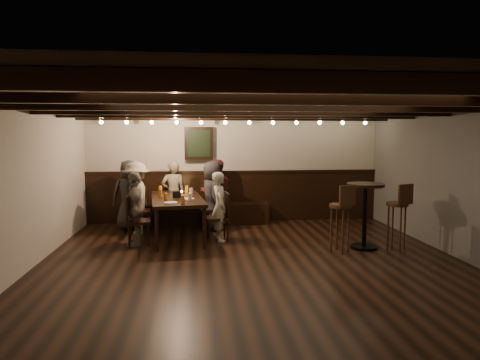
{
  "coord_description": "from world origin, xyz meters",
  "views": [
    {
      "loc": [
        -0.84,
        -6.01,
        1.93
      ],
      "look_at": [
        -0.1,
        1.3,
        1.16
      ],
      "focal_mm": 32.0,
      "sensor_mm": 36.0,
      "label": 1
    }
  ],
  "objects": [
    {
      "name": "condiment_caddy",
      "position": [
        -1.23,
        2.01,
        0.83
      ],
      "size": [
        0.15,
        0.1,
        0.12
      ],
      "primitive_type": "cube",
      "color": "black",
      "rests_on": "dining_table"
    },
    {
      "name": "chair_left_near",
      "position": [
        -2.0,
        2.42,
        0.28
      ],
      "size": [
        0.47,
        0.47,
        0.92
      ],
      "rotation": [
        0.0,
        0.0,
        -1.46
      ],
      "color": "black",
      "rests_on": "floor"
    },
    {
      "name": "bar_stool_left",
      "position": [
        1.5,
        0.71,
        0.42
      ],
      "size": [
        0.39,
        0.41,
        1.13
      ],
      "rotation": [
        0.0,
        0.0,
        0.35
      ],
      "color": "#351E10",
      "rests_on": "floor"
    },
    {
      "name": "pint_b",
      "position": [
        -1.06,
        2.73,
        0.84
      ],
      "size": [
        0.07,
        0.07,
        0.14
      ],
      "primitive_type": "cylinder",
      "color": "#BF7219",
      "rests_on": "dining_table"
    },
    {
      "name": "plate_near",
      "position": [
        -1.3,
        1.34,
        0.77
      ],
      "size": [
        0.24,
        0.24,
        0.01
      ],
      "primitive_type": "cylinder",
      "color": "white",
      "rests_on": "dining_table"
    },
    {
      "name": "person_right_far",
      "position": [
        -0.44,
        1.69,
        0.63
      ],
      "size": [
        0.35,
        0.49,
        1.27
      ],
      "primitive_type": "imported",
      "rotation": [
        0.0,
        0.0,
        1.68
      ],
      "color": "#BDB5A0",
      "rests_on": "floor"
    },
    {
      "name": "chair_left_far",
      "position": [
        -1.89,
        1.53,
        0.27
      ],
      "size": [
        0.44,
        0.44,
        0.88
      ],
      "rotation": [
        0.0,
        0.0,
        -1.46
      ],
      "color": "black",
      "rests_on": "floor"
    },
    {
      "name": "pint_a",
      "position": [
        -1.59,
        2.72,
        0.84
      ],
      "size": [
        0.07,
        0.07,
        0.14
      ],
      "primitive_type": "cylinder",
      "color": "#BF7219",
      "rests_on": "dining_table"
    },
    {
      "name": "high_top_table",
      "position": [
        1.99,
        0.92,
        0.73
      ],
      "size": [
        0.63,
        0.63,
        1.12
      ],
      "color": "black",
      "rests_on": "floor"
    },
    {
      "name": "bar_stool_right",
      "position": [
        2.5,
        0.76,
        0.42
      ],
      "size": [
        0.39,
        0.41,
        1.13
      ],
      "rotation": [
        0.0,
        0.0,
        0.37
      ],
      "color": "#351E10",
      "rests_on": "floor"
    },
    {
      "name": "chair_right_far",
      "position": [
        -0.47,
        1.69,
        0.27
      ],
      "size": [
        0.45,
        0.45,
        0.88
      ],
      "rotation": [
        0.0,
        0.0,
        1.68
      ],
      "color": "black",
      "rests_on": "floor"
    },
    {
      "name": "chair_right_near",
      "position": [
        -0.57,
        2.59,
        0.27
      ],
      "size": [
        0.45,
        0.45,
        0.9
      ],
      "rotation": [
        0.0,
        0.0,
        1.68
      ],
      "color": "black",
      "rests_on": "floor"
    },
    {
      "name": "person_bench_centre",
      "position": [
        -1.35,
        3.1,
        0.69
      ],
      "size": [
        0.54,
        0.39,
        1.39
      ],
      "primitive_type": "imported",
      "rotation": [
        0.0,
        0.0,
        3.25
      ],
      "color": "gray",
      "rests_on": "floor"
    },
    {
      "name": "pint_g",
      "position": [
        -1.09,
        1.27,
        0.84
      ],
      "size": [
        0.07,
        0.07,
        0.14
      ],
      "primitive_type": "cylinder",
      "color": "#BF7219",
      "rests_on": "dining_table"
    },
    {
      "name": "pint_c",
      "position": [
        -1.54,
        2.12,
        0.84
      ],
      "size": [
        0.07,
        0.07,
        0.14
      ],
      "primitive_type": "cylinder",
      "color": "#BF7219",
      "rests_on": "dining_table"
    },
    {
      "name": "room",
      "position": [
        -0.29,
        2.21,
        1.07
      ],
      "size": [
        7.0,
        7.0,
        7.0
      ],
      "color": "black",
      "rests_on": "ground"
    },
    {
      "name": "candle",
      "position": [
        -1.15,
        2.37,
        0.79
      ],
      "size": [
        0.05,
        0.05,
        0.05
      ],
      "primitive_type": "cylinder",
      "color": "beige",
      "rests_on": "dining_table"
    },
    {
      "name": "plate_far",
      "position": [
        -1.02,
        1.78,
        0.77
      ],
      "size": [
        0.24,
        0.24,
        0.01
      ],
      "primitive_type": "cylinder",
      "color": "white",
      "rests_on": "dining_table"
    },
    {
      "name": "person_bench_left",
      "position": [
        -2.23,
        2.85,
        0.72
      ],
      "size": [
        0.75,
        0.53,
        1.43
      ],
      "primitive_type": "imported",
      "rotation": [
        0.0,
        0.0,
        3.25
      ],
      "color": "#2B2C2E",
      "rests_on": "floor"
    },
    {
      "name": "person_right_near",
      "position": [
        -0.54,
        2.59,
        0.71
      ],
      "size": [
        0.52,
        0.74,
        1.41
      ],
      "primitive_type": "imported",
      "rotation": [
        0.0,
        0.0,
        1.68
      ],
      "color": "#232326",
      "rests_on": "floor"
    },
    {
      "name": "pint_d",
      "position": [
        -0.96,
        2.29,
        0.84
      ],
      "size": [
        0.07,
        0.07,
        0.14
      ],
      "primitive_type": "cylinder",
      "color": "silver",
      "rests_on": "dining_table"
    },
    {
      "name": "pint_f",
      "position": [
        -0.97,
        1.53,
        0.84
      ],
      "size": [
        0.07,
        0.07,
        0.14
      ],
      "primitive_type": "cylinder",
      "color": "silver",
      "rests_on": "dining_table"
    },
    {
      "name": "person_left_far",
      "position": [
        -1.93,
        1.52,
        0.65
      ],
      "size": [
        0.4,
        0.79,
        1.3
      ],
      "primitive_type": "imported",
      "rotation": [
        0.0,
        0.0,
        -1.46
      ],
      "color": "gray",
      "rests_on": "floor"
    },
    {
      "name": "dining_table",
      "position": [
        -1.23,
        2.06,
        0.7
      ],
      "size": [
        1.14,
        2.13,
        0.77
      ],
      "rotation": [
        0.0,
        0.0,
        0.11
      ],
      "color": "black",
      "rests_on": "floor"
    },
    {
      "name": "person_bench_right",
      "position": [
        -0.44,
        3.05,
        0.71
      ],
      "size": [
        0.74,
        0.61,
        1.41
      ],
      "primitive_type": "imported",
      "rotation": [
        0.0,
        0.0,
        3.25
      ],
      "color": "maroon",
      "rests_on": "floor"
    },
    {
      "name": "person_left_near",
      "position": [
        -2.03,
        2.42,
        0.71
      ],
      "size": [
        0.63,
        0.97,
        1.42
      ],
      "primitive_type": "imported",
      "rotation": [
        0.0,
        0.0,
        -1.46
      ],
      "color": "gray",
      "rests_on": "floor"
    },
    {
      "name": "pint_e",
      "position": [
        -1.4,
        1.58,
        0.84
      ],
      "size": [
        0.07,
        0.07,
        0.14
      ],
      "primitive_type": "cylinder",
      "color": "#BF7219",
      "rests_on": "dining_table"
    }
  ]
}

